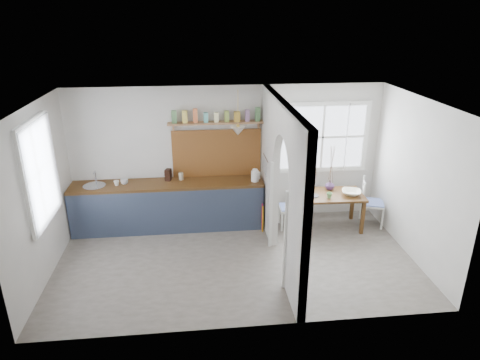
{
  "coord_description": "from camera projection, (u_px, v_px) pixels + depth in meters",
  "views": [
    {
      "loc": [
        -0.58,
        -6.03,
        3.81
      ],
      "look_at": [
        0.1,
        0.31,
        1.29
      ],
      "focal_mm": 32.0,
      "sensor_mm": 36.0,
      "label": 1
    }
  ],
  "objects": [
    {
      "name": "plate",
      "position": [
        314.0,
        196.0,
        7.79
      ],
      "size": [
        0.24,
        0.24,
        0.02
      ],
      "primitive_type": "cylinder",
      "rotation": [
        0.0,
        0.0,
        -0.33
      ],
      "color": "#3C3838",
      "rests_on": "dining_table"
    },
    {
      "name": "counter",
      "position": [
        169.0,
        204.0,
        7.98
      ],
      "size": [
        3.5,
        0.6,
        0.9
      ],
      "color": "#523715",
      "rests_on": "floor"
    },
    {
      "name": "towel_orange",
      "position": [
        263.0,
        220.0,
        7.85
      ],
      "size": [
        0.02,
        0.03,
        0.54
      ],
      "primitive_type": "cube",
      "color": "orange",
      "rests_on": "counter"
    },
    {
      "name": "walls",
      "position": [
        236.0,
        187.0,
        6.55
      ],
      "size": [
        5.81,
        3.21,
        2.6
      ],
      "color": "beige",
      "rests_on": "floor"
    },
    {
      "name": "kitchen_window",
      "position": [
        37.0,
        173.0,
        6.14
      ],
      "size": [
        0.1,
        1.16,
        1.5
      ],
      "primitive_type": null,
      "color": "white",
      "rests_on": "walls"
    },
    {
      "name": "shelf",
      "position": [
        216.0,
        120.0,
        7.65
      ],
      "size": [
        1.75,
        0.2,
        0.21
      ],
      "color": "#9C6943",
      "rests_on": "walls"
    },
    {
      "name": "backsplash",
      "position": [
        217.0,
        153.0,
        7.97
      ],
      "size": [
        1.65,
        0.03,
        0.9
      ],
      "primitive_type": "cube",
      "color": "brown",
      "rests_on": "walls"
    },
    {
      "name": "mug_b",
      "position": [
        124.0,
        181.0,
        7.72
      ],
      "size": [
        0.16,
        0.16,
        0.1
      ],
      "primitive_type": "imported",
      "rotation": [
        0.0,
        0.0,
        -0.27
      ],
      "color": "silver",
      "rests_on": "counter"
    },
    {
      "name": "towel_magenta",
      "position": [
        262.0,
        217.0,
        7.91
      ],
      "size": [
        0.02,
        0.03,
        0.53
      ],
      "primitive_type": "cube",
      "color": "#BB1646",
      "rests_on": "counter"
    },
    {
      "name": "sink",
      "position": [
        94.0,
        186.0,
        7.67
      ],
      "size": [
        0.4,
        0.4,
        0.02
      ],
      "primitive_type": "cylinder",
      "color": "#B7BAC1",
      "rests_on": "counter"
    },
    {
      "name": "table_cup",
      "position": [
        329.0,
        195.0,
        7.69
      ],
      "size": [
        0.12,
        0.12,
        0.1
      ],
      "primitive_type": "imported",
      "rotation": [
        0.0,
        0.0,
        -0.13
      ],
      "color": "#6BA360",
      "rests_on": "dining_table"
    },
    {
      "name": "ceiling",
      "position": [
        236.0,
        103.0,
        6.08
      ],
      "size": [
        5.8,
        3.2,
        0.01
      ],
      "primitive_type": "cube",
      "color": "beige",
      "rests_on": "walls"
    },
    {
      "name": "jar",
      "position": [
        181.0,
        176.0,
        7.92
      ],
      "size": [
        0.09,
        0.09,
        0.14
      ],
      "primitive_type": "cylinder",
      "rotation": [
        0.0,
        0.0,
        -0.04
      ],
      "color": "tan",
      "rests_on": "counter"
    },
    {
      "name": "chair_left",
      "position": [
        290.0,
        207.0,
        7.99
      ],
      "size": [
        0.38,
        0.38,
        0.81
      ],
      "primitive_type": null,
      "rotation": [
        0.0,
        0.0,
        -1.6
      ],
      "color": "silver",
      "rests_on": "floor"
    },
    {
      "name": "partition",
      "position": [
        280.0,
        175.0,
        6.62
      ],
      "size": [
        0.12,
        3.2,
        2.6
      ],
      "color": "beige",
      "rests_on": "floor"
    },
    {
      "name": "floor",
      "position": [
        236.0,
        260.0,
        7.03
      ],
      "size": [
        5.8,
        3.2,
        0.01
      ],
      "primitive_type": "cube",
      "color": "gray",
      "rests_on": "ground"
    },
    {
      "name": "kettle",
      "position": [
        255.0,
        175.0,
        7.83
      ],
      "size": [
        0.22,
        0.19,
        0.23
      ],
      "primitive_type": null,
      "rotation": [
        0.0,
        0.0,
        -0.21
      ],
      "color": "white",
      "rests_on": "counter"
    },
    {
      "name": "nook_window",
      "position": [
        323.0,
        137.0,
        8.06
      ],
      "size": [
        1.76,
        0.1,
        1.3
      ],
      "primitive_type": null,
      "color": "white",
      "rests_on": "walls"
    },
    {
      "name": "pendant_lamp",
      "position": [
        238.0,
        131.0,
        7.42
      ],
      "size": [
        0.26,
        0.26,
        0.16
      ],
      "primitive_type": "cone",
      "color": "beige",
      "rests_on": "ceiling"
    },
    {
      "name": "chair_right",
      "position": [
        373.0,
        202.0,
        8.07
      ],
      "size": [
        0.53,
        0.53,
        0.91
      ],
      "primitive_type": null,
      "rotation": [
        0.0,
        0.0,
        1.25
      ],
      "color": "silver",
      "rests_on": "floor"
    },
    {
      "name": "bowl",
      "position": [
        351.0,
        192.0,
        7.83
      ],
      "size": [
        0.44,
        0.44,
        0.08
      ],
      "primitive_type": "imported",
      "rotation": [
        0.0,
        0.0,
        -0.33
      ],
      "color": "white",
      "rests_on": "dining_table"
    },
    {
      "name": "utensil_rail",
      "position": [
        266.0,
        158.0,
        7.39
      ],
      "size": [
        0.02,
        0.5,
        0.02
      ],
      "primitive_type": "cylinder",
      "rotation": [
        1.57,
        0.0,
        0.0
      ],
      "color": "#B7BAC1",
      "rests_on": "partition"
    },
    {
      "name": "vase",
      "position": [
        330.0,
        185.0,
        8.05
      ],
      "size": [
        0.2,
        0.2,
        0.18
      ],
      "primitive_type": "imported",
      "rotation": [
        0.0,
        0.0,
        0.19
      ],
      "color": "#41274B",
      "rests_on": "dining_table"
    },
    {
      "name": "dining_table",
      "position": [
        332.0,
        210.0,
        8.01
      ],
      "size": [
        1.11,
        0.77,
        0.68
      ],
      "primitive_type": null,
      "rotation": [
        0.0,
        0.0,
        -0.04
      ],
      "color": "#523715",
      "rests_on": "floor"
    },
    {
      "name": "mug_a",
      "position": [
        117.0,
        183.0,
        7.66
      ],
      "size": [
        0.11,
        0.11,
        0.09
      ],
      "primitive_type": "imported",
      "rotation": [
        0.0,
        0.0,
        -0.19
      ],
      "color": "silver",
      "rests_on": "counter"
    },
    {
      "name": "knife_block",
      "position": [
        168.0,
        175.0,
        7.88
      ],
      "size": [
        0.13,
        0.16,
        0.21
      ],
      "primitive_type": "cube",
      "rotation": [
        0.0,
        0.0,
        -0.26
      ],
      "color": "black",
      "rests_on": "counter"
    }
  ]
}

